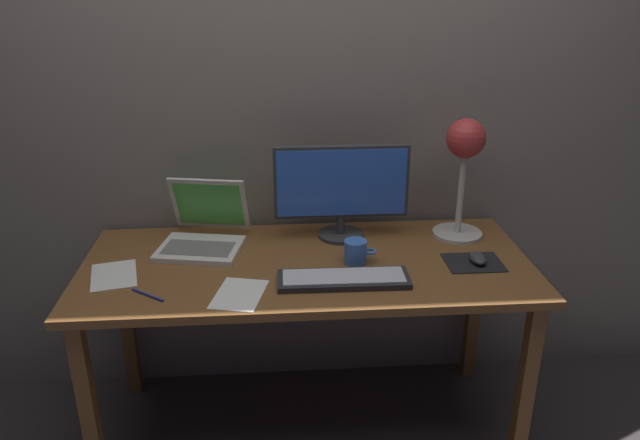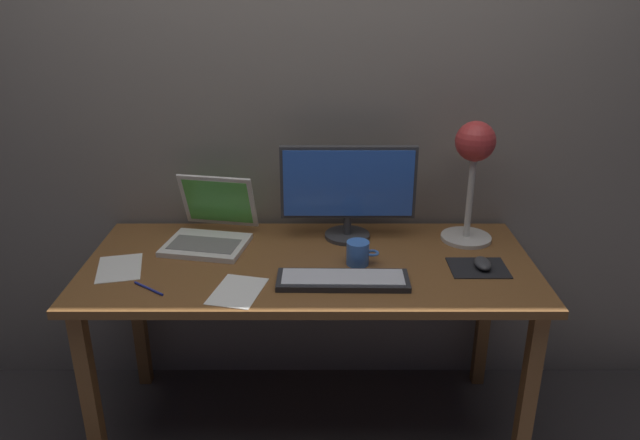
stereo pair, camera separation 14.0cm
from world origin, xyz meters
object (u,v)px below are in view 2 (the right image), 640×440
at_px(laptop, 210,224).
at_px(mouse, 481,263).
at_px(pen, 147,289).
at_px(monitor, 346,188).
at_px(coffee_mug, 357,253).
at_px(keyboard_main, 341,280).
at_px(desk_lamp, 472,158).

bearing_deg(laptop, mouse, -14.11).
relative_size(mouse, pen, 0.69).
xyz_separation_m(monitor, laptop, (-0.52, -0.02, -0.14)).
height_order(monitor, coffee_mug, monitor).
bearing_deg(keyboard_main, laptop, 144.34).
distance_m(monitor, laptop, 0.54).
xyz_separation_m(mouse, coffee_mug, (-0.43, 0.04, 0.02)).
distance_m(monitor, desk_lamp, 0.48).
xyz_separation_m(desk_lamp, pen, (-1.13, -0.40, -0.32)).
xyz_separation_m(monitor, mouse, (0.46, -0.27, -0.19)).
bearing_deg(mouse, keyboard_main, -167.89).
bearing_deg(desk_lamp, keyboard_main, -144.05).
distance_m(laptop, mouse, 1.01).
bearing_deg(mouse, laptop, 165.89).
xyz_separation_m(keyboard_main, pen, (-0.64, -0.05, -0.01)).
bearing_deg(coffee_mug, pen, -164.87).
bearing_deg(mouse, coffee_mug, 175.06).
bearing_deg(monitor, pen, -147.74).
xyz_separation_m(desk_lamp, mouse, (0.00, -0.25, -0.31)).
relative_size(monitor, mouse, 5.34).
distance_m(desk_lamp, mouse, 0.40).
bearing_deg(mouse, desk_lamp, 90.52).
bearing_deg(pen, mouse, 7.61).
bearing_deg(desk_lamp, mouse, -89.48).
height_order(desk_lamp, coffee_mug, desk_lamp).
bearing_deg(coffee_mug, desk_lamp, 26.24).
relative_size(keyboard_main, coffee_mug, 3.82).
relative_size(desk_lamp, pen, 3.32).
relative_size(monitor, keyboard_main, 1.16).
relative_size(monitor, pen, 3.66).
bearing_deg(desk_lamp, laptop, -179.86).
bearing_deg(monitor, coffee_mug, -82.92).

